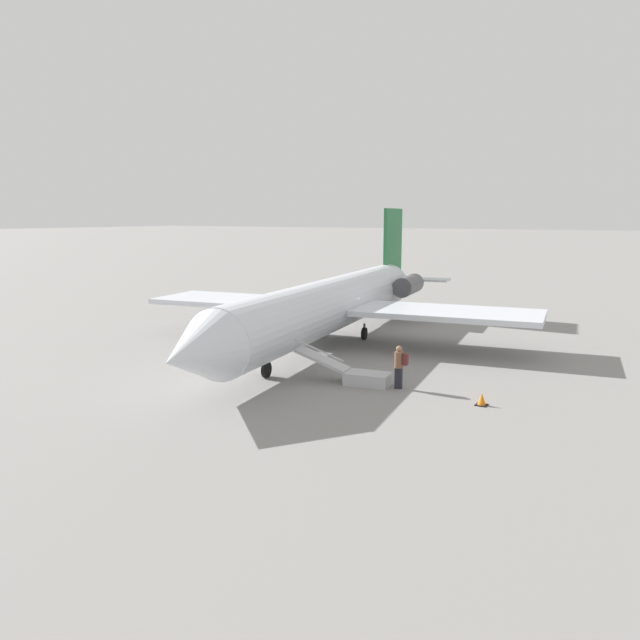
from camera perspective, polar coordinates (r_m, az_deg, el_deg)
name	(u,v)px	position (r m, az deg, el deg)	size (l,w,h in m)	color
ground_plane	(329,345)	(33.13, 0.80, -2.34)	(600.00, 600.00, 0.00)	gray
airplane_main	(335,302)	(33.63, 1.40, 1.62)	(28.94, 21.83, 7.30)	silver
boarding_stairs	(358,375)	(25.63, 3.50, -5.00)	(1.60, 4.12, 1.78)	#B2B2B7
passenger	(400,364)	(24.93, 7.30, -4.01)	(0.37, 0.56, 1.74)	#23232D
traffic_cone_near_stairs	(482,400)	(23.53, 14.57, -7.07)	(0.42, 0.42, 0.46)	black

